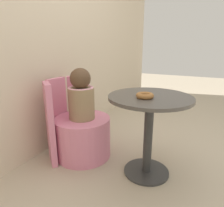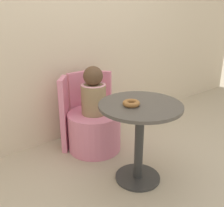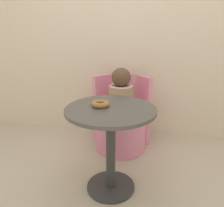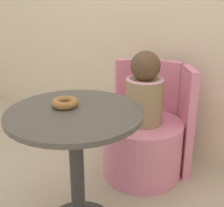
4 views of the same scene
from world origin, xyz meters
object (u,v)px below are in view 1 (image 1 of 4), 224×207
at_px(donut, 145,95).
at_px(child_figure, 81,96).
at_px(round_table, 149,118).
at_px(tub_chair, 83,137).

bearing_deg(donut, child_figure, 83.17).
height_order(round_table, donut, donut).
xyz_separation_m(child_figure, donut, (-0.07, -0.62, 0.09)).
height_order(round_table, tub_chair, round_table).
bearing_deg(donut, round_table, -13.62).
relative_size(round_table, child_figure, 1.44).
height_order(round_table, child_figure, child_figure).
distance_m(child_figure, donut, 0.63).
distance_m(tub_chair, donut, 0.80).
xyz_separation_m(round_table, tub_chair, (-0.01, 0.64, -0.30)).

